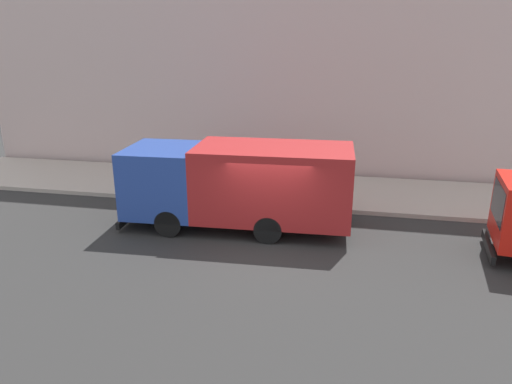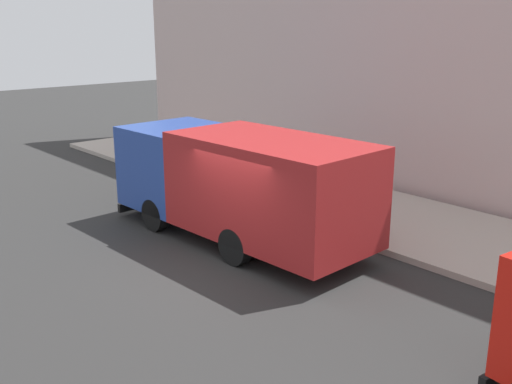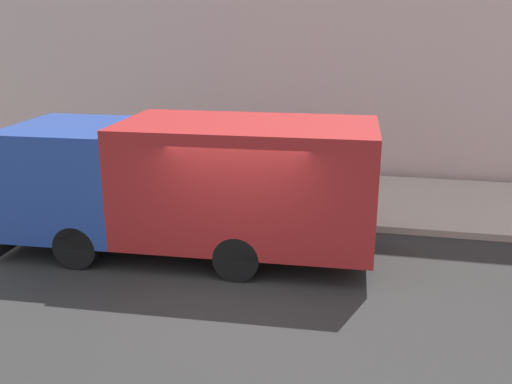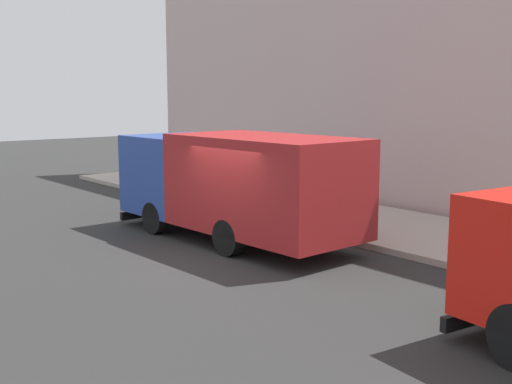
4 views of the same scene
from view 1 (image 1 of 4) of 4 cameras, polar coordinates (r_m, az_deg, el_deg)
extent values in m
plane|color=#2A2A29|center=(14.52, 1.55, -6.16)|extent=(80.00, 80.00, 0.00)
cube|color=#B3A79B|center=(19.28, 4.20, 0.33)|extent=(4.35, 30.00, 0.16)
cube|color=#C4ABA6|center=(21.00, 5.54, 17.11)|extent=(0.50, 30.00, 11.20)
cube|color=#244298|center=(15.91, -10.89, 1.50)|extent=(2.62, 2.39, 2.15)
cube|color=black|center=(16.26, -14.70, 2.54)|extent=(2.13, 0.14, 1.20)
cube|color=maroon|center=(15.06, 2.08, 1.17)|extent=(2.71, 4.98, 2.30)
cube|color=black|center=(16.75, -14.53, -2.47)|extent=(2.44, 0.21, 0.24)
cylinder|color=black|center=(15.12, -10.43, -3.68)|extent=(0.33, 0.87, 0.86)
cylinder|color=black|center=(17.10, -7.97, -0.93)|extent=(0.33, 0.87, 0.86)
cylinder|color=black|center=(14.41, 1.46, -4.50)|extent=(0.33, 0.87, 0.86)
cylinder|color=black|center=(16.48, 2.53, -1.52)|extent=(0.33, 0.87, 0.86)
cube|color=black|center=(14.81, 27.10, -1.11)|extent=(1.81, 0.27, 1.01)
cube|color=black|center=(15.25, 26.08, -5.83)|extent=(2.08, 0.36, 0.24)
cylinder|color=#514E3D|center=(20.21, -6.31, 2.55)|extent=(0.32, 0.32, 0.81)
cylinder|color=tan|center=(20.03, -6.38, 4.46)|extent=(0.43, 0.43, 0.58)
sphere|color=olive|center=(19.94, -6.42, 5.60)|extent=(0.23, 0.23, 0.23)
cone|color=orange|center=(18.60, -10.78, 0.63)|extent=(0.43, 0.43, 0.62)
camera|label=2|loc=(9.01, 65.69, 2.63)|focal=41.50mm
camera|label=3|loc=(4.13, 11.17, -1.89)|focal=39.51mm
camera|label=4|loc=(10.58, 72.46, -7.40)|focal=44.65mm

